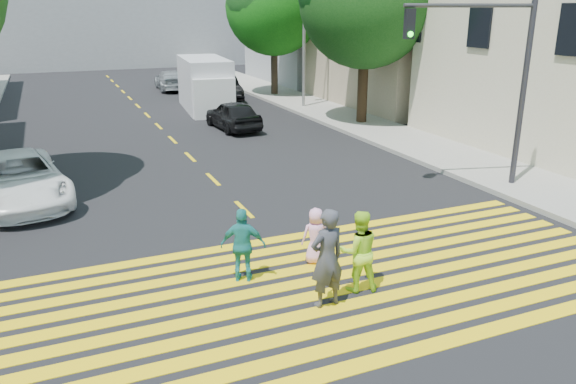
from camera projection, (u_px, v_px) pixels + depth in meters
ground at (356, 319)px, 9.71m from camera, size 120.00×120.00×0.00m
sidewalk_right at (355, 122)px, 25.95m from camera, size 3.00×60.00×0.15m
crosswalk at (323, 286)px, 10.82m from camera, size 13.40×5.30×0.01m
lane_line at (142, 110)px, 29.37m from camera, size 0.12×34.40×0.01m
building_right_tan at (427, 10)px, 30.33m from camera, size 10.00×10.00×10.00m
building_right_grey at (333, 9)px, 39.94m from camera, size 10.00×10.00×10.00m
tree_right_far at (275, 1)px, 32.38m from camera, size 6.62×6.35×8.12m
pedestrian_man at (327, 258)px, 9.87m from camera, size 0.73×0.53×1.85m
pedestrian_woman at (359, 251)px, 10.47m from camera, size 0.90×0.77×1.59m
pedestrian_child at (316, 236)px, 11.68m from camera, size 0.65×0.50×1.20m
pedestrian_extra at (243, 245)px, 10.84m from camera, size 0.95×0.69×1.49m
white_sedan at (18, 179)px, 15.27m from camera, size 2.99×5.17×1.36m
dark_car_near at (233, 115)px, 24.60m from camera, size 1.77×3.85×1.28m
silver_car at (171, 80)px, 36.41m from camera, size 2.03×4.45×1.26m
dark_car_parked at (224, 88)px, 32.46m from camera, size 1.81×4.33×1.39m
white_van at (206, 86)px, 29.04m from camera, size 2.62×5.79×2.65m
traffic_signal at (493, 66)px, 15.53m from camera, size 3.70×1.11×5.54m
street_lamp at (301, 12)px, 28.19m from camera, size 1.94×0.48×8.57m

